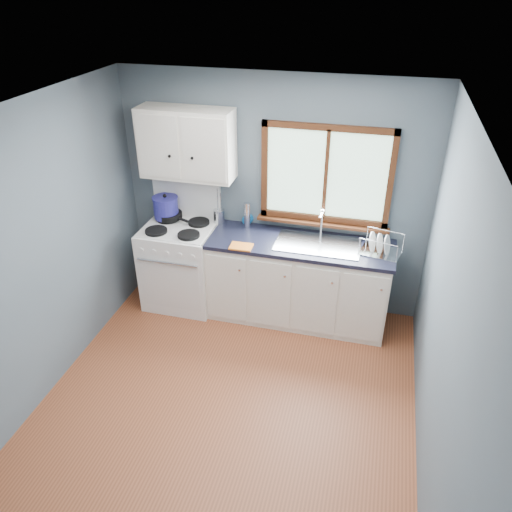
% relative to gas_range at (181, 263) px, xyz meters
% --- Properties ---
extents(floor, '(3.20, 3.60, 0.02)m').
position_rel_gas_range_xyz_m(floor, '(0.95, -1.47, -0.50)').
color(floor, brown).
rests_on(floor, ground).
extents(ceiling, '(3.20, 3.60, 0.02)m').
position_rel_gas_range_xyz_m(ceiling, '(0.95, -1.47, 2.02)').
color(ceiling, white).
rests_on(ceiling, wall_back).
extents(wall_back, '(3.20, 0.02, 2.50)m').
position_rel_gas_range_xyz_m(wall_back, '(0.95, 0.34, 0.76)').
color(wall_back, '#515E67').
rests_on(wall_back, ground).
extents(wall_left, '(0.02, 3.60, 2.50)m').
position_rel_gas_range_xyz_m(wall_left, '(-0.66, -1.47, 0.76)').
color(wall_left, '#515E67').
rests_on(wall_left, ground).
extents(wall_right, '(0.02, 3.60, 2.50)m').
position_rel_gas_range_xyz_m(wall_right, '(2.56, -1.47, 0.76)').
color(wall_right, '#515E67').
rests_on(wall_right, ground).
extents(gas_range, '(0.76, 0.69, 1.36)m').
position_rel_gas_range_xyz_m(gas_range, '(0.00, 0.00, 0.00)').
color(gas_range, white).
rests_on(gas_range, floor).
extents(base_cabinets, '(1.85, 0.60, 0.88)m').
position_rel_gas_range_xyz_m(base_cabinets, '(1.31, 0.02, -0.08)').
color(base_cabinets, white).
rests_on(base_cabinets, floor).
extents(countertop, '(1.89, 0.64, 0.04)m').
position_rel_gas_range_xyz_m(countertop, '(1.31, 0.02, 0.41)').
color(countertop, black).
rests_on(countertop, base_cabinets).
extents(sink, '(0.84, 0.46, 0.44)m').
position_rel_gas_range_xyz_m(sink, '(1.49, 0.02, 0.37)').
color(sink, silver).
rests_on(sink, countertop).
extents(window, '(1.36, 0.10, 1.03)m').
position_rel_gas_range_xyz_m(window, '(1.48, 0.30, 0.98)').
color(window, '#9EC6A8').
rests_on(window, wall_back).
extents(upper_cabinets, '(0.95, 0.35, 0.70)m').
position_rel_gas_range_xyz_m(upper_cabinets, '(0.10, 0.15, 1.31)').
color(upper_cabinets, white).
rests_on(upper_cabinets, wall_back).
extents(skillet, '(0.44, 0.36, 0.06)m').
position_rel_gas_range_xyz_m(skillet, '(-0.16, 0.15, 0.49)').
color(skillet, black).
rests_on(skillet, gas_range).
extents(stockpot, '(0.31, 0.31, 0.27)m').
position_rel_gas_range_xyz_m(stockpot, '(-0.19, 0.15, 0.59)').
color(stockpot, navy).
rests_on(stockpot, gas_range).
extents(utensil_crock, '(0.15, 0.15, 0.39)m').
position_rel_gas_range_xyz_m(utensil_crock, '(0.38, 0.23, 0.51)').
color(utensil_crock, silver).
rests_on(utensil_crock, countertop).
extents(thermos, '(0.07, 0.07, 0.28)m').
position_rel_gas_range_xyz_m(thermos, '(0.70, 0.21, 0.57)').
color(thermos, silver).
rests_on(thermos, countertop).
extents(soap_bottle, '(0.12, 0.12, 0.28)m').
position_rel_gas_range_xyz_m(soap_bottle, '(0.68, 0.24, 0.57)').
color(soap_bottle, '#1061AC').
rests_on(soap_bottle, countertop).
extents(dish_towel, '(0.22, 0.16, 0.02)m').
position_rel_gas_range_xyz_m(dish_towel, '(0.76, -0.23, 0.43)').
color(dish_towel, orange).
rests_on(dish_towel, countertop).
extents(dish_rack, '(0.43, 0.36, 0.20)m').
position_rel_gas_range_xyz_m(dish_rack, '(2.09, 0.01, 0.48)').
color(dish_rack, silver).
rests_on(dish_rack, countertop).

